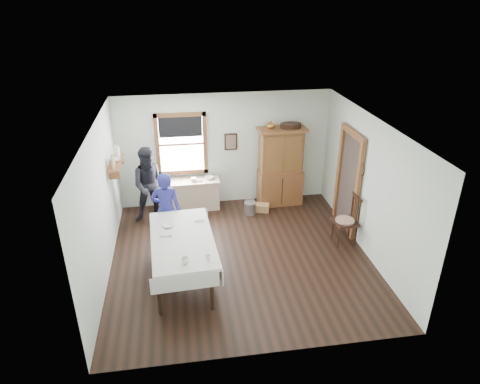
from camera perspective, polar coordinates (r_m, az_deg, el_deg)
The scene contains 20 objects.
room at distance 7.88m, azimuth 0.06°, elevation -0.49°, with size 5.01×5.01×2.70m.
window at distance 9.98m, azimuth -7.85°, elevation 6.78°, with size 1.18×0.07×1.48m.
doorway at distance 9.35m, azimuth 14.30°, elevation 1.77°, with size 0.09×1.14×2.22m.
wall_shelf at distance 9.22m, azimuth -16.21°, elevation 3.96°, with size 0.24×1.00×0.44m.
framed_picture at distance 10.08m, azimuth -1.23°, elevation 6.70°, with size 0.30×0.04×0.40m, color black.
rug_beater at distance 8.67m, azimuth 16.00°, elevation 3.67°, with size 0.27×0.27×0.01m, color black.
work_counter at distance 10.23m, azimuth -6.36°, elevation -0.33°, with size 1.29×0.49×0.74m, color tan.
china_hutch at distance 10.24m, azimuth 5.44°, elevation 3.34°, with size 1.12×0.53×1.91m, color brown.
dining_table at distance 7.84m, azimuth -7.53°, elevation -8.72°, with size 1.12×2.13×0.85m, color silver.
spindle_chair at distance 9.01m, azimuth 13.89°, elevation -3.61°, with size 0.49×0.49×1.07m, color black.
pail at distance 10.02m, azimuth 1.33°, elevation -2.17°, with size 0.27×0.27×0.29m, color #97999F.
wicker_basket at distance 10.17m, azimuth 3.00°, elevation -2.11°, with size 0.31×0.22×0.18m, color #B07C50.
woman_blue at distance 8.69m, azimuth -9.79°, elevation -2.71°, with size 0.55×0.36×1.49m, color navy.
figure_dark at distance 9.69m, azimuth -11.78°, elevation 0.59°, with size 0.79×0.61×1.61m, color black.
table_cup_a at distance 6.94m, azimuth -7.34°, elevation -9.02°, with size 0.12×0.12×0.10m, color white.
table_cup_b at distance 6.98m, azimuth -4.29°, elevation -8.67°, with size 0.09×0.09×0.09m, color white.
table_bowl at distance 7.97m, azimuth -9.54°, elevation -4.41°, with size 0.23×0.23×0.06m, color white.
counter_book at distance 10.03m, azimuth -6.31°, elevation 1.53°, with size 0.16×0.22×0.02m, color #755E4E.
counter_bowl at distance 10.10m, azimuth -4.12°, elevation 1.91°, with size 0.20×0.20×0.06m, color white.
shelf_bowl at distance 9.22m, azimuth -16.22°, elevation 4.13°, with size 0.22×0.22×0.05m, color white.
Camera 1 is at (-1.08, -6.99, 4.82)m, focal length 32.00 mm.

